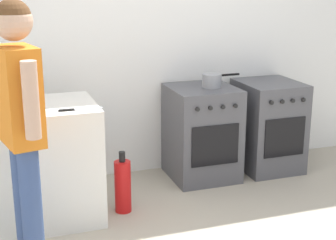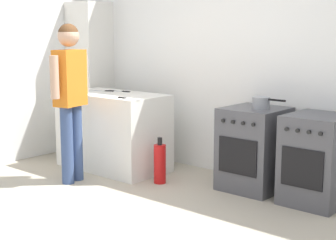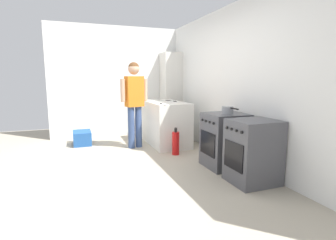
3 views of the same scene
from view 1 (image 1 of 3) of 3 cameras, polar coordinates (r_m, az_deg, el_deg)
back_wall at (r=4.76m, az=-1.74°, el=9.56°), size 6.00×0.10×2.60m
counter_unit at (r=4.01m, az=-17.09°, el=-4.91°), size 1.30×0.70×0.90m
oven_left at (r=4.71m, az=3.77°, el=-1.40°), size 0.58×0.62×0.85m
oven_right at (r=5.01m, az=11.03°, el=-0.61°), size 0.54×0.62×0.85m
pot at (r=4.61m, az=4.91°, el=4.39°), size 0.35×0.17×0.12m
knife_chef at (r=3.69m, az=-9.86°, el=1.18°), size 0.31×0.04×0.01m
person at (r=3.19m, az=-16.03°, el=0.69°), size 0.27×0.56×1.70m
fire_extinguisher at (r=4.10m, az=-5.03°, el=-7.27°), size 0.13×0.13×0.50m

